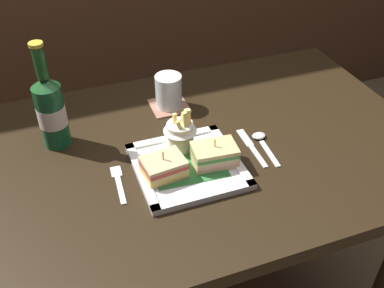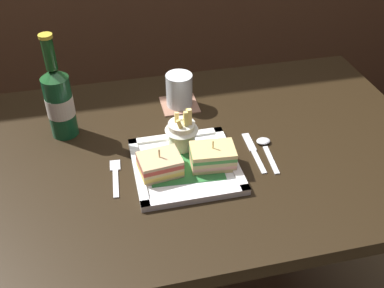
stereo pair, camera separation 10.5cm
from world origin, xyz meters
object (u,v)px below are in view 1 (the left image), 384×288
object	(u,v)px
spoon	(262,140)
beer_bottle	(51,110)
fries_cup	(180,131)
water_glass	(169,93)
knife	(251,146)
dining_table	(196,197)
fork	(119,182)
sandwich_half_right	(214,155)
square_plate	(188,166)
sandwich_half_left	(164,167)

from	to	relation	value
spoon	beer_bottle	bearing A→B (deg)	160.25
fries_cup	water_glass	world-z (taller)	fries_cup
knife	dining_table	bearing A→B (deg)	160.19
fork	dining_table	bearing A→B (deg)	16.36
sandwich_half_right	fork	distance (m)	0.23
square_plate	beer_bottle	world-z (taller)	beer_bottle
dining_table	fork	xyz separation A→B (m)	(-0.21, -0.06, 0.18)
fork	knife	world-z (taller)	same
beer_bottle	fork	size ratio (longest dim) A/B	2.13
spoon	sandwich_half_right	bearing A→B (deg)	-163.39
fries_cup	dining_table	bearing A→B (deg)	-0.07
water_glass	fork	distance (m)	0.33
square_plate	spoon	distance (m)	0.21
square_plate	sandwich_half_left	size ratio (longest dim) A/B	2.39
water_glass	spoon	xyz separation A→B (m)	(0.17, -0.23, -0.04)
fork	knife	size ratio (longest dim) A/B	0.81
dining_table	sandwich_half_right	world-z (taller)	sandwich_half_right
sandwich_half_left	knife	world-z (taller)	sandwich_half_left
dining_table	water_glass	world-z (taller)	water_glass
dining_table	fork	distance (m)	0.28
fries_cup	spoon	distance (m)	0.21
water_glass	beer_bottle	bearing A→B (deg)	-168.50
sandwich_half_left	water_glass	distance (m)	0.30
sandwich_half_right	water_glass	xyz separation A→B (m)	(-0.02, 0.28, 0.01)
square_plate	fries_cup	xyz separation A→B (m)	(0.01, 0.07, 0.05)
water_glass	fork	bearing A→B (deg)	-128.17
sandwich_half_right	fries_cup	xyz separation A→B (m)	(-0.05, 0.08, 0.02)
beer_bottle	knife	distance (m)	0.49
sandwich_half_left	spoon	xyz separation A→B (m)	(0.27, 0.04, -0.03)
fork	fries_cup	bearing A→B (deg)	20.00
dining_table	water_glass	distance (m)	0.29
sandwich_half_left	fork	bearing A→B (deg)	167.92
knife	spoon	world-z (taller)	spoon
water_glass	sandwich_half_right	bearing A→B (deg)	-85.86
dining_table	sandwich_half_left	xyz separation A→B (m)	(-0.11, -0.08, 0.21)
square_plate	sandwich_half_left	distance (m)	0.07
fries_cup	fork	world-z (taller)	fries_cup
square_plate	water_glass	xyz separation A→B (m)	(0.04, 0.27, 0.04)
spoon	water_glass	bearing A→B (deg)	125.40
square_plate	fork	size ratio (longest dim) A/B	1.88
sandwich_half_left	beer_bottle	size ratio (longest dim) A/B	0.37
fork	knife	bearing A→B (deg)	2.64
water_glass	spoon	size ratio (longest dim) A/B	0.69
dining_table	fries_cup	distance (m)	0.24
knife	fork	bearing A→B (deg)	-177.36
beer_bottle	water_glass	distance (m)	0.32
square_plate	fork	bearing A→B (deg)	176.88
sandwich_half_right	knife	bearing A→B (deg)	18.04
beer_bottle	knife	bearing A→B (deg)	-21.87
sandwich_half_left	sandwich_half_right	distance (m)	0.12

